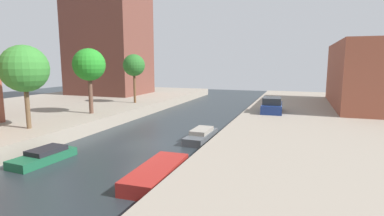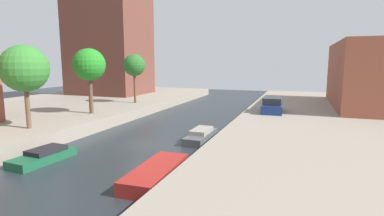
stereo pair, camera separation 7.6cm
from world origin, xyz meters
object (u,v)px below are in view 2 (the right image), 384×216
Objects in this scene: street_tree_4 at (134,66)px; moored_boat_right_2 at (156,173)px; street_tree_2 at (24,69)px; street_tree_3 at (89,65)px; moored_boat_right_3 at (201,135)px; apartment_tower_far at (108,19)px; moored_boat_left_2 at (44,156)px; parked_car at (272,106)px.

moored_boat_right_2 is (11.13, -16.93, -4.80)m from street_tree_4.
street_tree_4 is 20.82m from moored_boat_right_2.
street_tree_2 is 0.99× the size of street_tree_3.
moored_boat_right_3 is (-0.26, 7.51, 0.03)m from moored_boat_right_2.
moored_boat_right_2 is at bearing -14.89° from street_tree_2.
apartment_tower_far is 29.69m from moored_boat_left_2.
street_tree_3 is at bearing 139.58° from moored_boat_right_2.
moored_boat_right_2 is at bearing -40.42° from street_tree_3.
street_tree_3 reaches higher than street_tree_4.
street_tree_3 is at bearing 169.74° from moored_boat_right_3.
street_tree_4 is 1.32× the size of moored_boat_right_3.
parked_car is at bearing 40.16° from street_tree_2.
street_tree_4 is 17.90m from moored_boat_left_2.
parked_car is 18.91m from moored_boat_left_2.
parked_car reaches higher than moored_boat_left_2.
moored_boat_left_2 is at bearing 178.46° from moored_boat_right_2.
parked_car reaches higher than moored_boat_right_2.
moored_boat_right_3 reaches higher than moored_boat_left_2.
street_tree_2 is at bearing 145.89° from moored_boat_left_2.
moored_boat_right_3 is (10.87, 4.55, -4.68)m from street_tree_2.
street_tree_4 is at bearing 174.91° from parked_car.
street_tree_2 is (8.51, -21.65, -6.50)m from apartment_tower_far.
street_tree_2 reaches higher than moored_boat_left_2.
street_tree_4 is at bearing 103.73° from moored_boat_left_2.
moored_boat_right_3 is at bearing -41.43° from apartment_tower_far.
street_tree_3 reaches higher than street_tree_2.
street_tree_3 is 1.40× the size of moored_boat_right_3.
moored_boat_left_2 is at bearing -62.71° from apartment_tower_far.
street_tree_2 is at bearing -90.00° from street_tree_3.
apartment_tower_far is at bearing 117.29° from moored_boat_left_2.
apartment_tower_far reaches higher than parked_car.
moored_boat_right_2 is at bearing -88.00° from moored_boat_right_3.
moored_boat_right_2 is (11.13, -2.96, -4.71)m from street_tree_2.
street_tree_2 is 1.05× the size of street_tree_4.
parked_car is at bearing -21.00° from apartment_tower_far.
street_tree_3 is 1.22× the size of moored_boat_right_2.
apartment_tower_far is 3.76× the size of street_tree_2.
moored_boat_right_3 is at bearing -116.94° from parked_car.
parked_car is at bearing 22.24° from street_tree_3.
moored_boat_left_2 reaches higher than moored_boat_right_2.
street_tree_2 is 1.38× the size of moored_boat_right_3.
street_tree_3 is at bearing 90.00° from street_tree_2.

